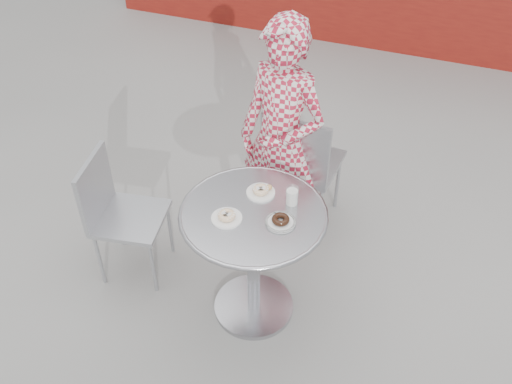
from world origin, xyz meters
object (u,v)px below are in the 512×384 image
(chair_far, at_px, (302,186))
(plate_far, at_px, (261,191))
(seated_person, at_px, (281,142))
(plate_near, at_px, (227,217))
(chair_left, at_px, (133,238))
(milk_cup, at_px, (292,196))
(plate_checker, at_px, (281,221))
(bistro_table, at_px, (253,239))

(chair_far, bearing_deg, plate_far, 90.58)
(seated_person, height_order, plate_near, seated_person)
(chair_left, height_order, milk_cup, milk_cup)
(chair_far, bearing_deg, seated_person, 72.02)
(plate_checker, bearing_deg, bistro_table, 171.12)
(chair_left, bearing_deg, plate_far, -92.31)
(chair_far, bearing_deg, milk_cup, 104.42)
(bistro_table, height_order, plate_far, plate_far)
(plate_far, height_order, plate_near, same)
(plate_far, xyz_separation_m, milk_cup, (0.18, -0.02, 0.03))
(bistro_table, height_order, plate_near, plate_near)
(bistro_table, distance_m, seated_person, 0.68)
(seated_person, bearing_deg, bistro_table, -67.51)
(seated_person, height_order, plate_checker, seated_person)
(chair_left, bearing_deg, plate_near, -111.16)
(plate_far, relative_size, plate_checker, 0.99)
(bistro_table, height_order, seated_person, seated_person)
(chair_left, bearing_deg, seated_person, -61.67)
(chair_far, relative_size, plate_near, 5.86)
(plate_checker, height_order, milk_cup, milk_cup)
(plate_near, distance_m, plate_checker, 0.28)
(chair_left, height_order, plate_checker, chair_left)
(bistro_table, distance_m, plate_checker, 0.26)
(chair_far, relative_size, chair_left, 1.11)
(chair_left, bearing_deg, milk_cup, -94.79)
(chair_far, bearing_deg, chair_left, 47.67)
(seated_person, relative_size, milk_cup, 14.87)
(chair_left, xyz_separation_m, plate_far, (0.81, 0.11, 0.55))
(plate_near, bearing_deg, chair_left, 168.52)
(chair_far, bearing_deg, plate_near, 85.80)
(seated_person, xyz_separation_m, milk_cup, (0.23, -0.51, 0.06))
(chair_far, distance_m, plate_checker, 1.05)
(milk_cup, bearing_deg, plate_far, 173.52)
(plate_far, bearing_deg, bistro_table, -84.50)
(chair_left, bearing_deg, chair_far, -55.71)
(bistro_table, xyz_separation_m, plate_far, (-0.02, 0.16, 0.21))
(bistro_table, bearing_deg, seated_person, 95.82)
(chair_left, relative_size, plate_near, 5.27)
(chair_far, distance_m, plate_near, 1.11)
(plate_far, height_order, plate_checker, same)
(plate_checker, bearing_deg, chair_left, 175.51)
(bistro_table, relative_size, chair_far, 0.85)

